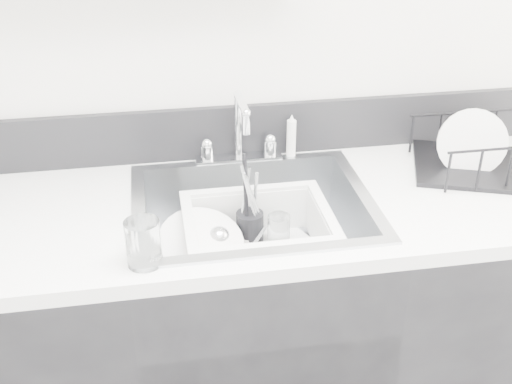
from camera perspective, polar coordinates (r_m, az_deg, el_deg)
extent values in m
cube|color=silver|center=(1.84, -1.90, 14.04)|extent=(3.50, 0.02, 2.60)
cube|color=black|center=(2.00, -0.25, -12.96)|extent=(3.20, 0.62, 0.88)
cube|color=white|center=(1.72, -0.28, -1.53)|extent=(3.20, 0.62, 0.04)
cube|color=black|center=(1.94, -1.75, 5.44)|extent=(3.20, 0.02, 0.16)
cube|color=silver|center=(1.93, -1.54, 2.98)|extent=(0.26, 0.06, 0.02)
cylinder|color=silver|center=(1.91, -4.37, 3.49)|extent=(0.04, 0.04, 0.05)
cylinder|color=silver|center=(1.94, 1.24, 3.91)|extent=(0.04, 0.04, 0.05)
cylinder|color=silver|center=(1.89, -1.58, 5.76)|extent=(0.02, 0.02, 0.20)
cylinder|color=silver|center=(1.78, -1.27, 7.92)|extent=(0.02, 0.15, 0.02)
cylinder|color=silver|center=(1.93, 3.15, 4.98)|extent=(0.03, 0.03, 0.14)
cylinder|color=white|center=(1.75, -4.50, -5.85)|extent=(0.25, 0.25, 0.02)
cylinder|color=white|center=(1.75, -4.37, -5.33)|extent=(0.24, 0.24, 0.02)
cylinder|color=white|center=(1.73, -4.90, -4.48)|extent=(0.28, 0.27, 0.10)
cylinder|color=black|center=(1.80, -0.55, -3.22)|extent=(0.08, 0.08, 0.10)
cylinder|color=silver|center=(1.76, -1.00, -0.70)|extent=(0.01, 0.05, 0.19)
cylinder|color=silver|center=(1.76, -0.07, -1.19)|extent=(0.02, 0.04, 0.17)
cylinder|color=black|center=(1.75, -0.92, -0.22)|extent=(0.01, 0.06, 0.21)
cylinder|color=white|center=(1.80, 2.03, -3.39)|extent=(0.07, 0.07, 0.09)
cylinder|color=white|center=(1.47, -9.99, -4.49)|extent=(0.09, 0.09, 0.11)
imported|color=white|center=(1.75, 2.87, -5.73)|extent=(0.10, 0.10, 0.03)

